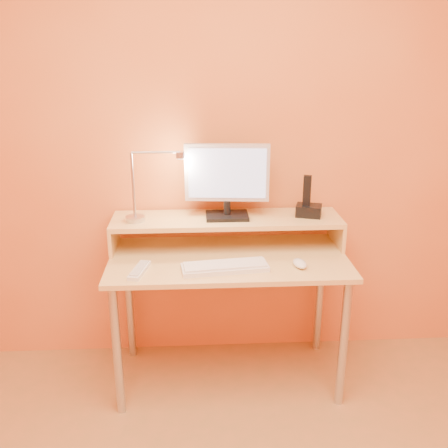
{
  "coord_description": "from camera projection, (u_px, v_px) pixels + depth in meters",
  "views": [
    {
      "loc": [
        -0.16,
        -1.18,
        1.73
      ],
      "look_at": [
        -0.03,
        1.13,
        0.91
      ],
      "focal_mm": 40.69,
      "sensor_mm": 36.0,
      "label": 1
    }
  ],
  "objects": [
    {
      "name": "desk_leg_fl",
      "position": [
        117.0,
        351.0,
        2.43
      ],
      "size": [
        0.04,
        0.04,
        0.69
      ],
      "primitive_type": "cylinder",
      "color": "#B7B6BD",
      "rests_on": "floor"
    },
    {
      "name": "keyboard",
      "position": [
        225.0,
        268.0,
        2.42
      ],
      "size": [
        0.42,
        0.18,
        0.02
      ],
      "primitive_type": "cube",
      "rotation": [
        0.0,
        0.0,
        0.12
      ],
      "color": "white",
      "rests_on": "desk_lower"
    },
    {
      "name": "desk_shelf",
      "position": [
        227.0,
        220.0,
        2.66
      ],
      "size": [
        1.2,
        0.3,
        0.02
      ],
      "primitive_type": "cube",
      "color": "tan",
      "rests_on": "desk_lower"
    },
    {
      "name": "desk_lower",
      "position": [
        228.0,
        259.0,
        2.57
      ],
      "size": [
        1.2,
        0.6,
        0.02
      ],
      "primitive_type": "cube",
      "color": "tan",
      "rests_on": "floor"
    },
    {
      "name": "monitor_panel",
      "position": [
        227.0,
        173.0,
        2.59
      ],
      "size": [
        0.43,
        0.07,
        0.3
      ],
      "primitive_type": "cube",
      "rotation": [
        0.0,
        0.0,
        -0.09
      ],
      "color": "silver",
      "rests_on": "monitor_neck"
    },
    {
      "name": "lamp_base",
      "position": [
        135.0,
        219.0,
        2.6
      ],
      "size": [
        0.1,
        0.1,
        0.02
      ],
      "primitive_type": "cylinder",
      "color": "#B7B6BD",
      "rests_on": "desk_shelf"
    },
    {
      "name": "monitor_foot",
      "position": [
        227.0,
        216.0,
        2.65
      ],
      "size": [
        0.22,
        0.16,
        0.02
      ],
      "primitive_type": "cube",
      "color": "black",
      "rests_on": "desk_shelf"
    },
    {
      "name": "mouse",
      "position": [
        300.0,
        263.0,
        2.44
      ],
      "size": [
        0.08,
        0.11,
        0.04
      ],
      "primitive_type": "ellipsoid",
      "rotation": [
        0.0,
        0.0,
        0.17
      ],
      "color": "white",
      "rests_on": "desk_lower"
    },
    {
      "name": "phone_dock",
      "position": [
        309.0,
        211.0,
        2.67
      ],
      "size": [
        0.15,
        0.13,
        0.06
      ],
      "primitive_type": "cube",
      "rotation": [
        0.0,
        0.0,
        -0.3
      ],
      "color": "black",
      "rests_on": "desk_shelf"
    },
    {
      "name": "monitor_back",
      "position": [
        227.0,
        172.0,
        2.61
      ],
      "size": [
        0.39,
        0.05,
        0.25
      ],
      "primitive_type": "cube",
      "rotation": [
        0.0,
        0.0,
        -0.09
      ],
      "color": "black",
      "rests_on": "monitor_panel"
    },
    {
      "name": "lamp_head",
      "position": [
        180.0,
        155.0,
        2.5
      ],
      "size": [
        0.04,
        0.04,
        0.03
      ],
      "primitive_type": "cylinder",
      "color": "#B7B6BD",
      "rests_on": "lamp_arm"
    },
    {
      "name": "lamp_post",
      "position": [
        133.0,
        185.0,
        2.54
      ],
      "size": [
        0.01,
        0.01,
        0.33
      ],
      "primitive_type": "cylinder",
      "color": "#B7B6BD",
      "rests_on": "lamp_base"
    },
    {
      "name": "shelf_riser_right",
      "position": [
        336.0,
        232.0,
        2.72
      ],
      "size": [
        0.02,
        0.3,
        0.14
      ],
      "primitive_type": "cube",
      "color": "tan",
      "rests_on": "desk_lower"
    },
    {
      "name": "desk_leg_fr",
      "position": [
        343.0,
        344.0,
        2.49
      ],
      "size": [
        0.04,
        0.04,
        0.69
      ],
      "primitive_type": "cylinder",
      "color": "#B7B6BD",
      "rests_on": "floor"
    },
    {
      "name": "wall_back",
      "position": [
        225.0,
        141.0,
        2.69
      ],
      "size": [
        3.0,
        0.04,
        2.5
      ],
      "primitive_type": "cube",
      "color": "orange",
      "rests_on": "floor"
    },
    {
      "name": "desk_leg_br",
      "position": [
        319.0,
        297.0,
        2.96
      ],
      "size": [
        0.04,
        0.04,
        0.69
      ],
      "primitive_type": "cylinder",
      "color": "#B7B6BD",
      "rests_on": "floor"
    },
    {
      "name": "monitor_neck",
      "position": [
        227.0,
        208.0,
        2.64
      ],
      "size": [
        0.04,
        0.04,
        0.07
      ],
      "primitive_type": "cylinder",
      "color": "black",
      "rests_on": "monitor_foot"
    },
    {
      "name": "phone_led",
      "position": [
        319.0,
        213.0,
        2.62
      ],
      "size": [
        0.01,
        0.0,
        0.04
      ],
      "primitive_type": "cube",
      "color": "#234CFE",
      "rests_on": "phone_dock"
    },
    {
      "name": "remote_control",
      "position": [
        139.0,
        270.0,
        2.39
      ],
      "size": [
        0.1,
        0.21,
        0.02
      ],
      "primitive_type": "cube",
      "rotation": [
        0.0,
        0.0,
        -0.22
      ],
      "color": "white",
      "rests_on": "desk_lower"
    },
    {
      "name": "shelf_riser_left",
      "position": [
        114.0,
        236.0,
        2.66
      ],
      "size": [
        0.02,
        0.3,
        0.14
      ],
      "primitive_type": "cube",
      "color": "tan",
      "rests_on": "desk_lower"
    },
    {
      "name": "desk_leg_bl",
      "position": [
        130.0,
        302.0,
        2.9
      ],
      "size": [
        0.04,
        0.04,
        0.69
      ],
      "primitive_type": "cylinder",
      "color": "#B7B6BD",
      "rests_on": "floor"
    },
    {
      "name": "phone_handset",
      "position": [
        307.0,
        190.0,
        2.63
      ],
      "size": [
        0.05,
        0.04,
        0.16
      ],
      "primitive_type": "cube",
      "rotation": [
        0.0,
        0.0,
        -0.3
      ],
      "color": "black",
      "rests_on": "phone_dock"
    },
    {
      "name": "lamp_bulb",
      "position": [
        180.0,
        158.0,
        2.51
      ],
      "size": [
        0.03,
        0.03,
        0.0
      ],
      "primitive_type": "cylinder",
      "color": "#FFEAC6",
      "rests_on": "lamp_head"
    },
    {
      "name": "monitor_screen",
      "position": [
        227.0,
        173.0,
        2.57
      ],
      "size": [
        0.39,
        0.04,
        0.26
      ],
      "primitive_type": "cube",
      "rotation": [
        0.0,
        0.0,
        -0.09
      ],
      "color": "#A0ADDB",
      "rests_on": "monitor_panel"
    },
    {
      "name": "lamp_arm",
      "position": [
        156.0,
        152.0,
        2.49
      ],
      "size": [
        0.24,
        0.01,
        0.01
      ],
      "primitive_type": "cylinder",
      "rotation": [
        0.0,
        1.57,
        0.0
      ],
      "color": "#B7B6BD",
      "rests_on": "lamp_post"
    }
  ]
}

